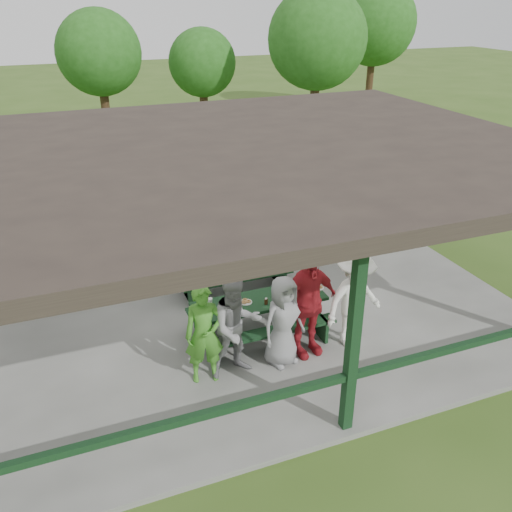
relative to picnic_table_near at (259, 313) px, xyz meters
name	(u,v)px	position (x,y,z in m)	size (l,w,h in m)	color
ground	(252,305)	(0.30, 1.20, -0.57)	(90.00, 90.00, 0.00)	#34531A
concrete_slab	(252,303)	(0.30, 1.20, -0.52)	(10.00, 8.00, 0.10)	slate
pavilion_structure	(251,153)	(0.30, 1.20, 2.60)	(10.60, 8.60, 3.24)	black
picnic_table_near	(259,313)	(0.00, 0.00, 0.00)	(2.40, 1.39, 0.75)	black
picnic_table_far	(230,265)	(0.12, 2.00, 0.00)	(2.35, 1.39, 0.75)	black
table_setting	(263,297)	(0.07, 0.01, 0.31)	(2.48, 0.45, 0.10)	white
contestant_green	(204,334)	(-1.26, -0.82, 0.38)	(0.62, 0.41, 1.70)	#408D26
contestant_grey_left	(236,326)	(-0.74, -0.85, 0.42)	(0.87, 0.68, 1.78)	gray
contestant_grey_mid	(283,321)	(0.07, -0.87, 0.33)	(0.79, 0.51, 1.61)	gray
contestant_red	(307,303)	(0.55, -0.77, 0.52)	(1.16, 0.48, 1.98)	#A51C25
contestant_white_fedora	(354,300)	(1.43, -0.82, 0.43)	(1.25, 0.86, 1.84)	white
spectator_lblue	(195,242)	(-0.38, 2.85, 0.26)	(1.35, 0.43, 1.45)	#9BBBF0
spectator_blue	(144,233)	(-1.39, 3.42, 0.39)	(0.63, 0.41, 1.72)	teal
spectator_grey	(282,225)	(1.74, 2.97, 0.30)	(0.75, 0.58, 1.54)	gray
pickup_truck	(258,154)	(3.66, 9.35, 0.17)	(2.46, 5.34, 1.48)	silver
farm_trailer	(89,166)	(-1.91, 10.24, 0.10)	(3.79, 2.59, 1.35)	navy
tree_left	(99,53)	(-0.55, 15.95, 2.99)	(3.37, 3.37, 5.27)	#302213
tree_mid	(202,63)	(3.68, 15.85, 2.45)	(2.87, 2.87, 4.48)	#302213
tree_right	(317,39)	(7.38, 12.46, 3.53)	(3.88, 3.88, 6.06)	#302213
tree_far_right	(375,23)	(13.14, 17.45, 3.77)	(4.10, 4.10, 6.41)	#302213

